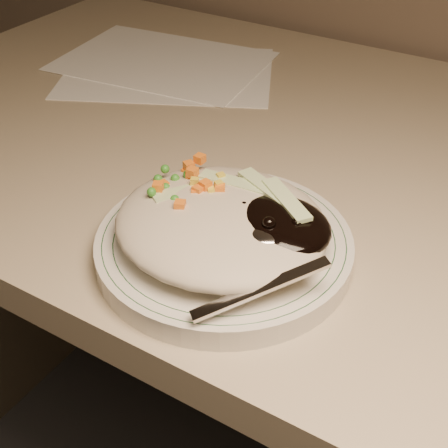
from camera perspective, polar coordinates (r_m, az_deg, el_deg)
The scene contains 5 objects.
desk at distance 0.84m, azimuth 12.30°, elevation -6.90°, with size 1.40×0.70×0.74m.
plate at distance 0.57m, azimuth 0.00°, elevation -2.10°, with size 0.23×0.23×0.02m, color silver.
plate_rim at distance 0.56m, azimuth 0.00°, elevation -1.31°, with size 0.22×0.22×0.00m.
meal at distance 0.55m, azimuth 0.34°, elevation 0.29°, with size 0.21×0.19×0.05m.
papers at distance 0.96m, azimuth -5.39°, elevation 14.13°, with size 0.37×0.32×0.00m.
Camera 1 is at (0.16, 0.78, 1.11)m, focal length 50.00 mm.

